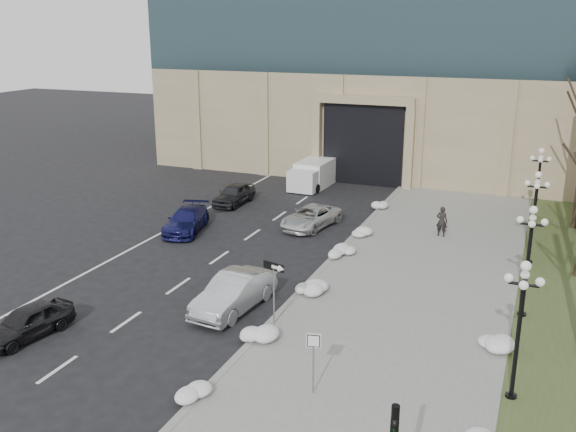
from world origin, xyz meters
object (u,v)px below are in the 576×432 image
at_px(car_a, 27,322).
at_px(one_way_sign, 277,275).
at_px(keep_sign, 313,351).
at_px(lamppost_b, 529,247).
at_px(car_c, 186,220).
at_px(box_truck, 315,173).
at_px(car_e, 234,194).
at_px(lamppost_d, 539,177).
at_px(car_b, 234,293).
at_px(lamppost_c, 535,205).
at_px(pedestrian, 442,221).
at_px(car_d, 311,217).
at_px(lamppost_a, 521,312).

xyz_separation_m(car_a, one_way_sign, (8.57, 4.30, 1.61)).
distance_m(keep_sign, lamppost_b, 10.65).
bearing_deg(car_c, box_truck, 62.35).
xyz_separation_m(car_e, lamppost_b, (18.68, -10.94, 2.39)).
height_order(one_way_sign, lamppost_d, lamppost_d).
bearing_deg(car_e, car_b, -62.89).
distance_m(one_way_sign, lamppost_c, 14.32).
distance_m(one_way_sign, lamppost_d, 19.80).
relative_size(car_e, lamppost_b, 0.84).
relative_size(box_truck, lamppost_c, 1.27).
bearing_deg(box_truck, car_a, -92.36).
relative_size(car_c, lamppost_c, 0.96).
bearing_deg(one_way_sign, car_c, 149.43).
height_order(box_truck, one_way_sign, one_way_sign).
xyz_separation_m(car_c, lamppost_d, (18.61, 8.32, 2.41)).
height_order(car_b, pedestrian, pedestrian).
distance_m(car_d, lamppost_c, 12.54).
xyz_separation_m(car_a, car_b, (6.25, 5.16, 0.14)).
height_order(one_way_sign, keep_sign, one_way_sign).
bearing_deg(lamppost_a, lamppost_b, 90.00).
distance_m(one_way_sign, lamppost_a, 9.17).
bearing_deg(car_a, car_e, 103.52).
xyz_separation_m(car_b, lamppost_b, (11.27, 3.80, 2.30)).
distance_m(car_c, lamppost_a, 21.85).
height_order(car_a, lamppost_a, lamppost_a).
height_order(car_c, pedestrian, pedestrian).
distance_m(car_d, lamppost_b, 14.84).
height_order(car_e, one_way_sign, one_way_sign).
xyz_separation_m(car_c, car_d, (6.42, 3.42, -0.03)).
height_order(car_c, car_d, car_c).
bearing_deg(lamppost_d, lamppost_b, -90.00).
bearing_deg(lamppost_d, car_b, -123.86).
xyz_separation_m(box_truck, lamppost_c, (15.39, -11.29, 2.16)).
distance_m(car_a, keep_sign, 11.60).
bearing_deg(box_truck, car_d, -69.59).
height_order(lamppost_c, lamppost_d, same).
distance_m(lamppost_a, lamppost_b, 6.50).
height_order(car_e, keep_sign, keep_sign).
distance_m(car_b, car_d, 11.93).
height_order(box_truck, lamppost_d, lamppost_d).
relative_size(car_c, car_e, 1.14).
bearing_deg(lamppost_b, car_b, -161.38).
xyz_separation_m(lamppost_a, lamppost_c, (0.00, 13.00, 0.00)).
xyz_separation_m(pedestrian, one_way_sign, (-4.20, -13.64, 1.27)).
relative_size(pedestrian, lamppost_a, 0.36).
distance_m(car_d, one_way_sign, 13.25).
distance_m(car_d, lamppost_d, 13.37).
xyz_separation_m(car_c, lamppost_c, (18.61, 1.82, 2.41)).
height_order(car_b, lamppost_c, lamppost_c).
xyz_separation_m(car_e, lamppost_a, (18.68, -17.44, 2.39)).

